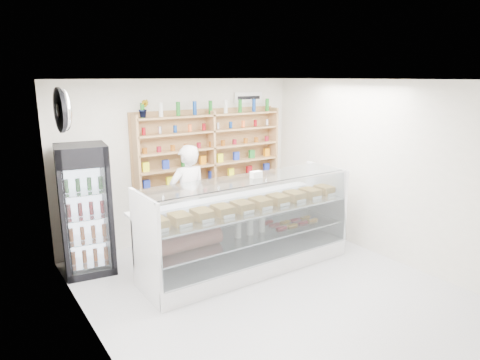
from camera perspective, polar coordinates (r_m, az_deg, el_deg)
room at (r=5.55m, az=3.91°, el=-1.42°), size 5.00×5.00×5.00m
display_counter at (r=6.50m, az=0.95°, el=-8.57°), size 3.24×0.97×1.41m
shop_worker at (r=7.06m, az=-6.94°, el=-2.47°), size 0.66×0.44×1.78m
drinks_cooler at (r=6.61m, az=-19.89°, el=-3.73°), size 0.78×0.77×1.91m
wall_shelving at (r=7.68m, az=-3.87°, el=4.30°), size 2.84×0.28×1.33m
potted_plant at (r=7.06m, az=-12.73°, el=9.28°), size 0.20×0.18×0.29m
security_mirror at (r=5.55m, az=-22.41°, el=8.61°), size 0.15×0.50×0.50m
wall_sign at (r=8.19m, az=1.12°, el=10.93°), size 0.62×0.03×0.20m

